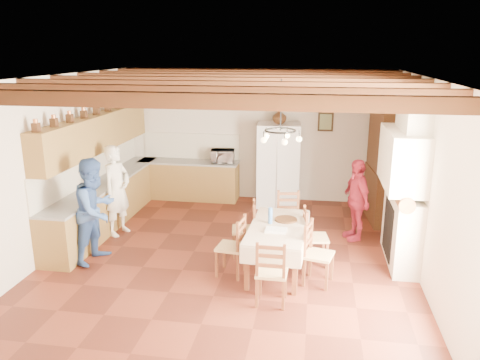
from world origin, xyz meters
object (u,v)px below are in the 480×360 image
Objects in this scene: chair_left_near at (231,246)px; chair_left_far at (244,229)px; hutch at (385,163)px; person_man at (117,190)px; chair_right_near at (319,254)px; dining_table at (278,231)px; person_woman_red at (356,200)px; chair_end_near at (272,271)px; chair_right_far at (315,236)px; chair_end_far at (289,219)px; refrigerator at (278,165)px; microwave at (223,156)px; person_woman_blue at (96,210)px.

chair_left_far is at bearing -179.52° from chair_left_near.
hutch reaches higher than person_man.
chair_left_near is at bearing 100.25° from chair_right_near.
chair_left_far is 2.59m from person_man.
person_man is (-2.50, 0.57, 0.38)m from chair_left_far.
person_woman_red is (1.30, 1.51, 0.10)m from dining_table.
chair_left_far is (-0.61, 0.46, -0.18)m from dining_table.
chair_end_near is at bearing -107.68° from person_man.
chair_right_far is at bearing 27.35° from dining_table.
chair_end_far reaches higher than dining_table.
person_woman_red is at bearing -115.85° from chair_end_near.
refrigerator is 3.11m from chair_right_far.
microwave is at bearing 26.35° from chair_right_far.
chair_right_far is (-0.06, 0.67, 0.00)m from chair_right_near.
chair_end_near is 0.63× the size of person_woman_red.
refrigerator is at bearing -158.23° from person_woman_red.
hutch is 3.31m from dining_table.
person_man is (-2.40, 1.32, 0.38)m from chair_left_near.
microwave is at bearing -159.17° from chair_left_near.
dining_table is 1.05m from chair_end_near.
chair_end_far is (-0.54, 1.41, 0.00)m from chair_right_near.
microwave is at bearing -143.64° from person_woman_red.
chair_left_far is at bearing -87.03° from person_man.
chair_right_near is (0.64, -0.36, -0.18)m from dining_table.
person_woman_red is at bearing 109.72° from chair_left_far.
chair_left_near is 1.00× the size of chair_right_near.
chair_right_far is 0.56× the size of person_man.
refrigerator is at bearing -25.37° from person_woman_blue.
chair_right_near is 1.51m from chair_end_far.
hutch is 1.40× the size of dining_table.
chair_right_far is 1.43m from person_woman_red.
refrigerator is at bearing 90.89° from chair_end_far.
hutch is at bearing -116.48° from chair_end_near.
hutch is at bearing -38.22° from chair_right_far.
person_man is (-3.69, 0.73, 0.38)m from chair_right_far.
chair_end_far is 2.94m from microwave.
chair_left_near reaches higher than dining_table.
chair_end_far is (0.11, 1.05, -0.18)m from dining_table.
refrigerator is at bearing -35.88° from person_man.
refrigerator is 3.48× the size of microwave.
chair_right_far is at bearing -85.24° from person_man.
chair_right_far is (1.20, -0.15, 0.00)m from chair_left_far.
refrigerator reaches higher than person_woman_blue.
person_man reaches higher than person_woman_red.
chair_left_near is at bearing -45.60° from chair_end_near.
chair_left_far is 0.63× the size of person_woman_red.
chair_right_far is at bearing -50.88° from person_woman_red.
chair_right_far is 0.89m from chair_end_far.
person_woman_red reaches higher than chair_left_near.
chair_left_near is at bearing -102.78° from person_man.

